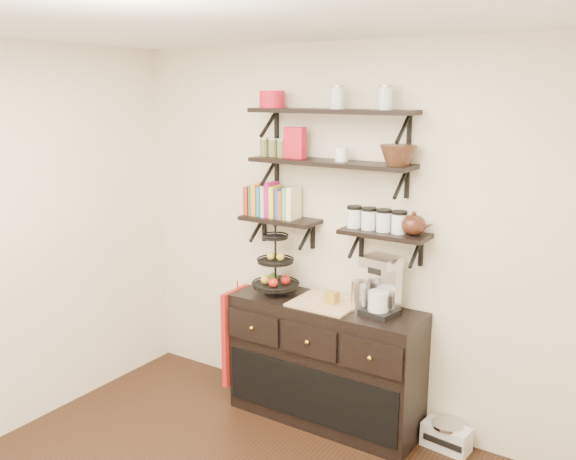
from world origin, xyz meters
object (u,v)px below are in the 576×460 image
at_px(coffee_maker, 382,286).
at_px(radio, 446,436).
at_px(fruit_stand, 276,270).
at_px(sideboard, 325,362).

distance_m(coffee_maker, radio, 1.11).
bearing_deg(fruit_stand, coffee_maker, 1.65).
distance_m(fruit_stand, coffee_maker, 0.84).
height_order(fruit_stand, radio, fruit_stand).
xyz_separation_m(fruit_stand, coffee_maker, (0.84, 0.02, 0.02)).
bearing_deg(sideboard, fruit_stand, 179.51).
relative_size(sideboard, radio, 4.22).
xyz_separation_m(sideboard, coffee_maker, (0.41, 0.03, 0.64)).
bearing_deg(sideboard, coffee_maker, 3.86).
xyz_separation_m(coffee_maker, radio, (0.47, 0.09, -1.00)).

